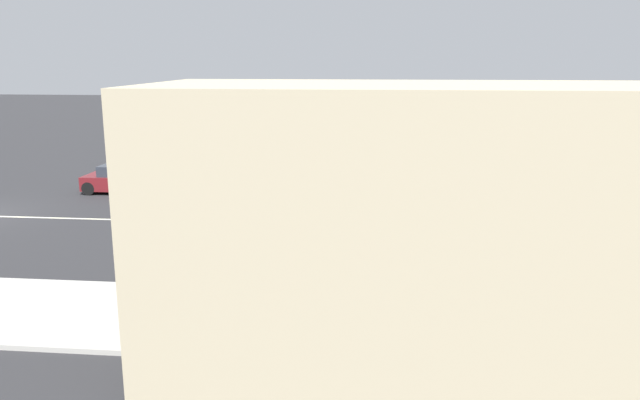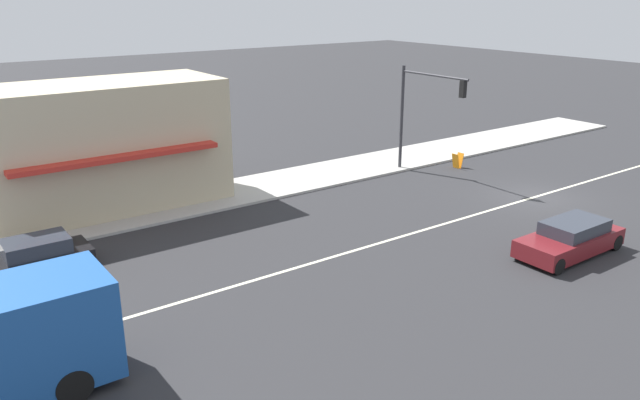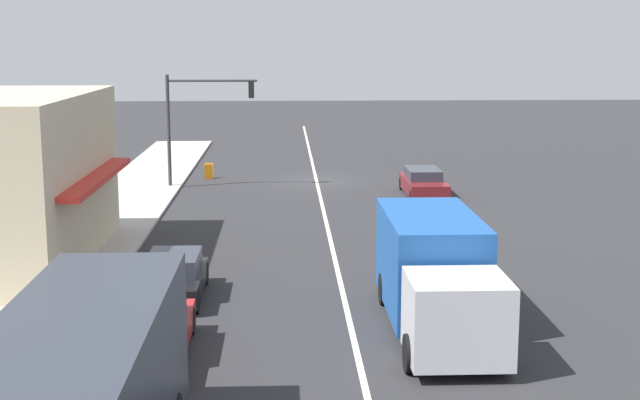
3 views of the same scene
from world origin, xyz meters
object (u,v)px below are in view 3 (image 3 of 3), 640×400
hatchback_red (148,332)px  traffic_signal_main (196,111)px  sedan_maroon (423,183)px  suv_black (173,277)px  pedestrian (68,212)px  warning_aframe_sign (209,171)px  delivery_truck (435,274)px

hatchback_red → traffic_signal_main: bearing=-87.4°
sedan_maroon → suv_black: 19.56m
pedestrian → suv_black: pedestrian is taller
sedan_maroon → hatchback_red: 23.99m
pedestrian → warning_aframe_sign: pedestrian is taller
suv_black → warning_aframe_sign: bearing=-87.9°
warning_aframe_sign → hatchback_red: size_ratio=0.19×
traffic_signal_main → pedestrian: bearing=71.6°
pedestrian → sedan_maroon: size_ratio=0.37×
traffic_signal_main → pedestrian: traffic_signal_main is taller
traffic_signal_main → delivery_truck: bearing=110.1°
traffic_signal_main → warning_aframe_sign: (-0.31, -2.77, -3.47)m
pedestrian → sedan_maroon: 17.27m
warning_aframe_sign → hatchback_red: 27.51m
traffic_signal_main → delivery_truck: 24.37m
traffic_signal_main → suv_black: size_ratio=1.43×
suv_black → pedestrian: bearing=-58.8°
traffic_signal_main → sedan_maroon: bearing=165.3°
warning_aframe_sign → delivery_truck: (-8.01, 25.55, 1.04)m
pedestrian → sedan_maroon: pedestrian is taller
sedan_maroon → pedestrian: bearing=29.9°
warning_aframe_sign → hatchback_red: (-0.81, 27.50, 0.21)m
pedestrian → suv_black: 9.58m
traffic_signal_main → sedan_maroon: (-11.12, 2.92, -3.27)m
delivery_truck → hatchback_red: delivery_truck is taller
sedan_maroon → warning_aframe_sign: bearing=-27.8°
traffic_signal_main → warning_aframe_sign: 4.45m
traffic_signal_main → warning_aframe_sign: size_ratio=6.69×
warning_aframe_sign → suv_black: (-0.81, 22.50, 0.19)m
delivery_truck → sedan_maroon: 20.07m
warning_aframe_sign → delivery_truck: 26.79m
warning_aframe_sign → sedan_maroon: (-10.81, 5.69, 0.20)m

